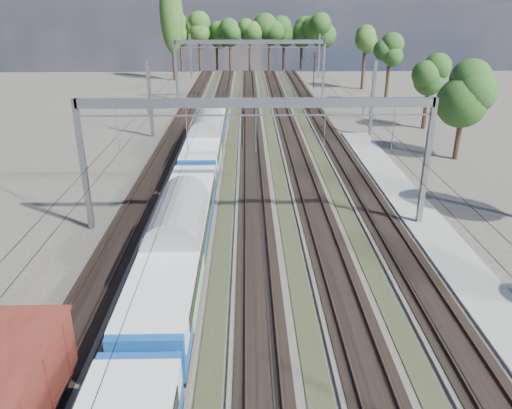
{
  "coord_description": "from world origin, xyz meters",
  "views": [
    {
      "loc": [
        -0.62,
        -1.84,
        14.88
      ],
      "look_at": [
        -0.05,
        27.28,
        2.8
      ],
      "focal_mm": 35.0,
      "sensor_mm": 36.0,
      "label": 1
    }
  ],
  "objects_px": {
    "emu_train": "(178,234)",
    "signal_near": "(242,118)",
    "worker": "(244,111)",
    "signal_far": "(314,66)"
  },
  "relations": [
    {
      "from": "emu_train",
      "to": "signal_near",
      "type": "distance_m",
      "value": 26.87
    },
    {
      "from": "signal_near",
      "to": "worker",
      "type": "bearing_deg",
      "value": 113.06
    },
    {
      "from": "emu_train",
      "to": "worker",
      "type": "distance_m",
      "value": 41.47
    },
    {
      "from": "emu_train",
      "to": "signal_near",
      "type": "xyz_separation_m",
      "value": [
        3.43,
        26.64,
        0.59
      ]
    },
    {
      "from": "worker",
      "to": "signal_far",
      "type": "xyz_separation_m",
      "value": [
        12.24,
        23.17,
        3.04
      ]
    },
    {
      "from": "signal_near",
      "to": "signal_far",
      "type": "bearing_deg",
      "value": 95.61
    },
    {
      "from": "signal_near",
      "to": "signal_far",
      "type": "distance_m",
      "value": 39.8
    },
    {
      "from": "signal_near",
      "to": "signal_far",
      "type": "height_order",
      "value": "signal_far"
    },
    {
      "from": "worker",
      "to": "signal_near",
      "type": "distance_m",
      "value": 14.82
    },
    {
      "from": "emu_train",
      "to": "signal_far",
      "type": "height_order",
      "value": "signal_far"
    }
  ]
}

